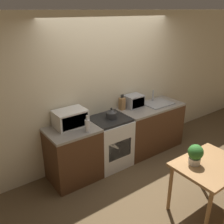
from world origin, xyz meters
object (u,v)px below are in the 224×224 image
at_px(toaster_oven, 134,101).
at_px(dining_table, 209,171).
at_px(kettle, 111,114).
at_px(microwave, 70,118).
at_px(bottle, 87,126).
at_px(stove_range, 109,142).

relative_size(toaster_oven, dining_table, 0.36).
xyz_separation_m(kettle, microwave, (-0.70, 0.12, 0.06)).
xyz_separation_m(microwave, dining_table, (1.07, -1.81, -0.38)).
height_order(bottle, toaster_oven, bottle).
height_order(stove_range, kettle, kettle).
distance_m(stove_range, kettle, 0.53).
height_order(stove_range, toaster_oven, toaster_oven).
bearing_deg(dining_table, microwave, 120.60).
bearing_deg(kettle, dining_table, -77.74).
bearing_deg(bottle, toaster_oven, 16.85).
xyz_separation_m(toaster_oven, dining_table, (-0.27, -1.85, -0.36)).
xyz_separation_m(bottle, dining_table, (0.96, -1.48, -0.35)).
distance_m(kettle, bottle, 0.63).
height_order(kettle, dining_table, kettle).
bearing_deg(bottle, microwave, 107.98).
bearing_deg(dining_table, bottle, 123.09).
relative_size(kettle, microwave, 0.40).
bearing_deg(stove_range, dining_table, -76.59).
xyz_separation_m(kettle, dining_table, (0.37, -1.69, -0.33)).
relative_size(kettle, toaster_oven, 0.61).
distance_m(stove_range, bottle, 0.82).
height_order(stove_range, dining_table, stove_range).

